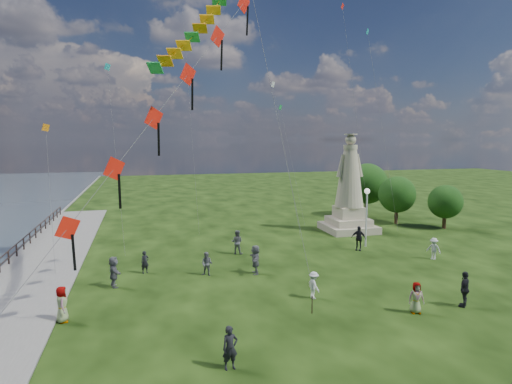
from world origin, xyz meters
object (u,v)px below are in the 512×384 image
object	(u,v)px
person_0	(230,348)
person_5	(114,272)
person_1	(207,264)
person_6	(145,262)
person_7	(237,242)
person_2	(314,285)
person_8	(434,249)
person_10	(62,304)
person_9	(359,238)
statue	(349,195)
person_3	(465,289)
person_11	(255,259)
person_4	(416,298)
lamppost	(367,205)

from	to	relation	value
person_0	person_5	distance (m)	11.56
person_1	person_6	bearing A→B (deg)	-171.73
person_5	person_7	bearing A→B (deg)	-71.21
person_2	person_8	size ratio (longest dim) A/B	0.94
person_7	person_10	size ratio (longest dim) A/B	1.05
person_6	person_10	bearing A→B (deg)	-144.43
person_2	person_7	size ratio (longest dim) A/B	0.82
person_6	person_9	bearing A→B (deg)	-18.73
statue	person_3	size ratio (longest dim) A/B	4.87
person_8	person_11	xyz separation A→B (m)	(-13.18, 0.16, 0.15)
person_4	person_7	bearing A→B (deg)	129.57
person_9	person_7	bearing A→B (deg)	-149.46
person_6	person_9	xyz separation A→B (m)	(16.03, 1.55, 0.23)
lamppost	person_4	bearing A→B (deg)	-109.09
person_1	person_7	bearing A→B (deg)	87.30
person_8	person_11	bearing A→B (deg)	-119.60
person_10	person_6	bearing A→B (deg)	-39.14
person_0	person_10	bearing A→B (deg)	128.94
person_5	person_7	world-z (taller)	person_5
person_2	person_4	xyz separation A→B (m)	(4.10, -3.17, 0.05)
person_3	person_5	distance (m)	19.17
lamppost	person_10	distance (m)	23.02
statue	person_7	size ratio (longest dim) A/B	5.03
person_11	person_3	bearing A→B (deg)	56.44
person_7	person_5	bearing A→B (deg)	59.20
statue	person_1	bearing A→B (deg)	-145.64
person_0	person_7	distance (m)	16.24
person_6	person_11	distance (m)	7.09
statue	person_4	distance (m)	19.29
person_2	statue	bearing A→B (deg)	-41.20
person_1	person_9	size ratio (longest dim) A/B	0.79
person_3	person_5	world-z (taller)	person_3
person_0	person_4	distance (m)	10.28
person_0	person_1	distance (m)	11.28
person_8	person_9	size ratio (longest dim) A/B	0.82
person_3	person_10	world-z (taller)	person_3
person_6	person_9	distance (m)	16.11
statue	person_0	distance (m)	26.26
person_11	person_10	bearing A→B (deg)	-57.77
statue	person_7	world-z (taller)	statue
statue	person_0	bearing A→B (deg)	-125.61
person_4	person_6	bearing A→B (deg)	156.39
person_9	person_5	bearing A→B (deg)	-128.65
person_0	person_5	world-z (taller)	person_5
person_2	person_6	size ratio (longest dim) A/B	1.02
person_0	person_6	distance (m)	13.10
statue	lamppost	xyz separation A→B (m)	(-1.42, -5.69, -0.03)
person_0	person_8	bearing A→B (deg)	23.13
person_2	person_5	distance (m)	11.52
person_8	person_4	bearing A→B (deg)	-70.89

